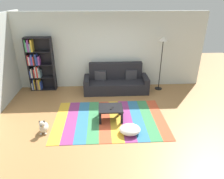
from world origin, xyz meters
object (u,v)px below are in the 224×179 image
object	(u,v)px
bookshelf	(38,65)
coffee_table	(111,110)
couch	(116,82)
tv_remote	(112,108)
pouf	(130,129)
dog	(44,127)
standing_lamp	(163,46)

from	to	relation	value
bookshelf	coffee_table	world-z (taller)	bookshelf
couch	tv_remote	bearing A→B (deg)	-97.60
pouf	dog	bearing A→B (deg)	175.57
pouf	standing_lamp	bearing A→B (deg)	61.48
bookshelf	dog	world-z (taller)	bookshelf
tv_remote	standing_lamp	bearing A→B (deg)	73.06
pouf	dog	xyz separation A→B (m)	(-2.17, 0.17, 0.04)
couch	standing_lamp	world-z (taller)	standing_lamp
tv_remote	pouf	bearing A→B (deg)	-30.20
couch	bookshelf	bearing A→B (deg)	174.12
couch	tv_remote	xyz separation A→B (m)	(-0.26, -1.92, 0.05)
pouf	dog	size ratio (longest dim) A/B	1.34
coffee_table	tv_remote	xyz separation A→B (m)	(0.03, -0.05, 0.08)
dog	coffee_table	bearing A→B (deg)	16.62
coffee_table	standing_lamp	distance (m)	3.00
couch	dog	bearing A→B (deg)	-130.07
bookshelf	dog	size ratio (longest dim) A/B	4.80
standing_lamp	bookshelf	bearing A→B (deg)	177.26
pouf	standing_lamp	size ratio (longest dim) A/B	0.28
standing_lamp	tv_remote	world-z (taller)	standing_lamp
pouf	standing_lamp	distance (m)	3.34
dog	couch	bearing A→B (deg)	49.93
pouf	tv_remote	distance (m)	0.81
coffee_table	dog	world-z (taller)	dog
bookshelf	couch	bearing A→B (deg)	-5.88
couch	coffee_table	distance (m)	1.89
coffee_table	standing_lamp	xyz separation A→B (m)	(1.88, 1.95, 1.29)
couch	standing_lamp	distance (m)	2.04
bookshelf	tv_remote	world-z (taller)	bookshelf
dog	tv_remote	bearing A→B (deg)	14.79
tv_remote	coffee_table	bearing A→B (deg)	144.86
couch	tv_remote	world-z (taller)	couch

